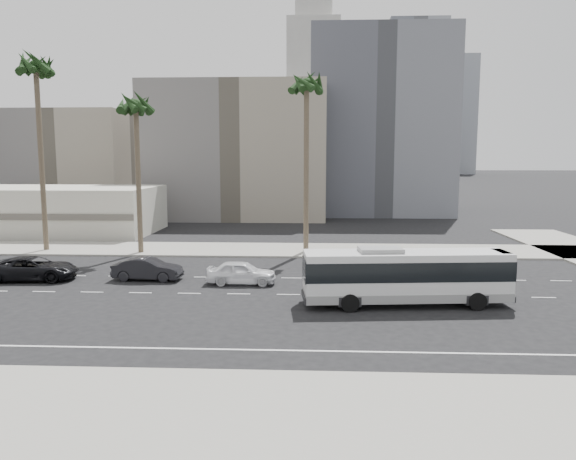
# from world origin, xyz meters

# --- Properties ---
(ground) EXTENTS (700.00, 700.00, 0.00)m
(ground) POSITION_xyz_m (0.00, 0.00, 0.00)
(ground) COLOR black
(ground) RESTS_ON ground
(sidewalk_north) EXTENTS (120.00, 7.00, 0.15)m
(sidewalk_north) POSITION_xyz_m (0.00, 15.50, 0.07)
(sidewalk_north) COLOR gray
(sidewalk_north) RESTS_ON ground
(sidewalk_south) EXTENTS (120.00, 7.00, 0.15)m
(sidewalk_south) POSITION_xyz_m (0.00, -15.50, 0.07)
(sidewalk_south) COLOR gray
(sidewalk_south) RESTS_ON ground
(commercial_low) EXTENTS (22.00, 12.16, 5.00)m
(commercial_low) POSITION_xyz_m (-30.00, 25.99, 2.50)
(commercial_low) COLOR beige
(commercial_low) RESTS_ON ground
(midrise_beige_west) EXTENTS (24.00, 18.00, 18.00)m
(midrise_beige_west) POSITION_xyz_m (-12.00, 45.00, 9.00)
(midrise_beige_west) COLOR slate
(midrise_beige_west) RESTS_ON ground
(midrise_gray_center) EXTENTS (20.00, 20.00, 26.00)m
(midrise_gray_center) POSITION_xyz_m (8.00, 52.00, 13.00)
(midrise_gray_center) COLOR #555760
(midrise_gray_center) RESTS_ON ground
(midrise_beige_far) EXTENTS (18.00, 16.00, 15.00)m
(midrise_beige_far) POSITION_xyz_m (-38.00, 50.00, 7.50)
(midrise_beige_far) COLOR slate
(midrise_beige_far) RESTS_ON ground
(civic_tower) EXTENTS (42.00, 42.00, 129.00)m
(civic_tower) POSITION_xyz_m (-2.00, 250.00, 38.83)
(civic_tower) COLOR beige
(civic_tower) RESTS_ON ground
(highrise_right) EXTENTS (26.00, 26.00, 70.00)m
(highrise_right) POSITION_xyz_m (45.00, 230.00, 35.00)
(highrise_right) COLOR slate
(highrise_right) RESTS_ON ground
(highrise_far) EXTENTS (22.00, 22.00, 60.00)m
(highrise_far) POSITION_xyz_m (70.00, 260.00, 30.00)
(highrise_far) COLOR slate
(highrise_far) RESTS_ON ground
(city_bus) EXTENTS (11.49, 3.59, 3.25)m
(city_bus) POSITION_xyz_m (3.61, -1.97, 1.71)
(city_bus) COLOR silver
(city_bus) RESTS_ON ground
(car_a) EXTENTS (1.85, 4.50, 1.53)m
(car_a) POSITION_xyz_m (-6.17, 2.66, 0.76)
(car_a) COLOR white
(car_a) RESTS_ON ground
(car_b) EXTENTS (1.84, 4.66, 1.51)m
(car_b) POSITION_xyz_m (-12.62, 3.51, 0.75)
(car_b) COLOR black
(car_b) RESTS_ON ground
(car_c) EXTENTS (3.11, 5.88, 1.58)m
(car_c) POSITION_xyz_m (-20.23, 3.10, 0.79)
(car_c) COLOR black
(car_c) RESTS_ON ground
(palm_near) EXTENTS (4.54, 4.54, 15.30)m
(palm_near) POSITION_xyz_m (-2.16, 14.40, 13.87)
(palm_near) COLOR brown
(palm_near) RESTS_ON ground
(palm_mid) EXTENTS (4.37, 4.37, 13.53)m
(palm_mid) POSITION_xyz_m (-16.27, 13.41, 12.18)
(palm_mid) COLOR brown
(palm_mid) RESTS_ON ground
(palm_far) EXTENTS (4.95, 4.95, 17.01)m
(palm_far) POSITION_xyz_m (-24.97, 14.25, 15.45)
(palm_far) COLOR brown
(palm_far) RESTS_ON ground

